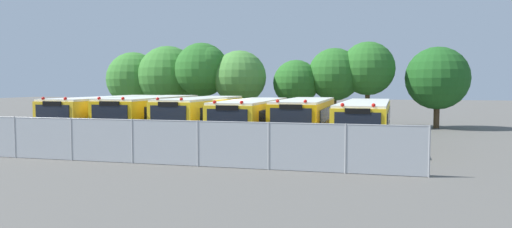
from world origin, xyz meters
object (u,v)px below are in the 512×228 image
object	(u,v)px
school_bus_1	(152,115)
tree_6	(369,68)
school_bus_0	(109,115)
school_bus_4	(305,119)
tree_3	(240,77)
tree_5	(333,75)
tree_0	(136,79)
tree_7	(438,77)
school_bus_3	(252,118)
traffic_cone	(226,159)
tree_1	(166,75)
school_bus_5	(365,120)
school_bus_2	(201,116)
tree_2	(203,69)
tree_4	(296,81)

from	to	relation	value
school_bus_1	tree_6	size ratio (longest dim) A/B	1.56
school_bus_0	school_bus_4	world-z (taller)	school_bus_0
tree_3	tree_5	distance (m)	7.25
tree_0	tree_7	size ratio (longest dim) A/B	0.99
tree_0	tree_7	distance (m)	24.62
school_bus_3	traffic_cone	world-z (taller)	school_bus_3
tree_0	tree_1	distance (m)	2.91
school_bus_0	tree_0	world-z (taller)	tree_0
tree_5	tree_6	distance (m)	2.85
school_bus_5	tree_1	bearing A→B (deg)	-28.49
tree_0	tree_3	size ratio (longest dim) A/B	1.02
school_bus_2	tree_2	bearing A→B (deg)	-69.07
school_bus_2	tree_3	distance (m)	9.35
tree_3	school_bus_0	bearing A→B (deg)	-123.95
school_bus_0	tree_1	distance (m)	10.36
tree_0	tree_6	bearing A→B (deg)	2.46
tree_4	tree_5	xyz separation A→B (m)	(2.81, 0.58, 0.50)
traffic_cone	tree_1	bearing A→B (deg)	122.03
tree_0	tree_1	world-z (taller)	tree_1
school_bus_1	tree_2	size ratio (longest dim) A/B	1.56
tree_3	tree_4	bearing A→B (deg)	15.01
tree_4	tree_5	distance (m)	2.91
school_bus_3	tree_1	world-z (taller)	tree_1
school_bus_2	traffic_cone	xyz separation A→B (m)	(4.29, -8.18, -1.18)
school_bus_1	tree_6	world-z (taller)	tree_6
school_bus_2	tree_5	distance (m)	12.97
tree_0	tree_5	bearing A→B (deg)	2.35
school_bus_0	tree_5	world-z (taller)	tree_5
tree_1	tree_3	world-z (taller)	tree_1
school_bus_4	school_bus_0	bearing A→B (deg)	0.44
tree_5	tree_4	bearing A→B (deg)	-168.42
school_bus_2	school_bus_4	bearing A→B (deg)	-178.35
school_bus_2	tree_3	size ratio (longest dim) A/B	1.55
school_bus_1	tree_7	world-z (taller)	tree_7
school_bus_0	tree_4	xyz separation A→B (m)	(10.32, 10.18, 2.16)
tree_2	tree_7	bearing A→B (deg)	8.15
tree_6	traffic_cone	world-z (taller)	tree_6
school_bus_2	tree_0	world-z (taller)	tree_0
school_bus_1	school_bus_2	distance (m)	3.32
tree_3	school_bus_2	bearing A→B (deg)	-88.55
tree_3	school_bus_4	bearing A→B (deg)	-53.63
school_bus_1	tree_3	size ratio (longest dim) A/B	1.73
school_bus_5	traffic_cone	bearing A→B (deg)	58.78
school_bus_0	school_bus_1	xyz separation A→B (m)	(3.00, 0.11, 0.01)
school_bus_4	tree_3	distance (m)	11.33
school_bus_2	tree_6	bearing A→B (deg)	-130.90
school_bus_2	tree_3	xyz separation A→B (m)	(-0.23, 9.00, 2.53)
tree_0	tree_5	xyz separation A→B (m)	(16.73, 0.69, 0.26)
tree_3	traffic_cone	bearing A→B (deg)	-75.28
school_bus_3	tree_2	distance (m)	11.50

